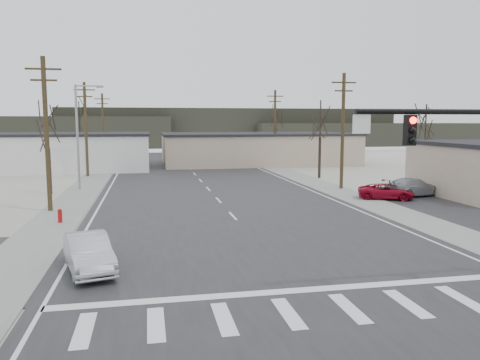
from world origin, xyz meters
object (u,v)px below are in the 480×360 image
object	(u,v)px
fire_hydrant	(60,216)
car_far_b	(171,152)
sedan_crossing	(88,252)
car_far_a	(177,162)
car_parked_red	(386,192)
car_parked_silver	(413,187)

from	to	relation	value
fire_hydrant	car_far_b	bearing A→B (deg)	80.27
sedan_crossing	car_far_a	bearing A→B (deg)	66.83
car_far_a	car_parked_red	world-z (taller)	car_far_a
car_parked_silver	car_far_b	bearing A→B (deg)	4.53
sedan_crossing	car_far_b	world-z (taller)	car_far_b
fire_hydrant	car_parked_red	size ratio (longest dim) A/B	0.21
fire_hydrant	car_far_a	bearing A→B (deg)	74.66
car_far_a	car_parked_red	distance (m)	31.17
car_far_a	fire_hydrant	bearing A→B (deg)	53.64
car_far_b	car_parked_silver	size ratio (longest dim) A/B	0.90
fire_hydrant	car_far_b	size ratio (longest dim) A/B	0.20
car_far_b	car_parked_red	world-z (taller)	car_far_b
car_parked_red	car_parked_silver	bearing A→B (deg)	-49.65
fire_hydrant	car_far_b	world-z (taller)	car_far_b
sedan_crossing	car_parked_red	bearing A→B (deg)	19.12
car_far_b	sedan_crossing	bearing A→B (deg)	-104.55
car_parked_red	sedan_crossing	bearing A→B (deg)	145.99
car_far_b	car_parked_silver	world-z (taller)	car_far_b
car_far_b	car_parked_silver	distance (m)	49.73
car_parked_silver	car_far_a	bearing A→B (deg)	16.93
car_parked_silver	fire_hydrant	bearing A→B (deg)	86.01
sedan_crossing	car_far_b	xyz separation A→B (m)	(6.19, 61.30, 0.04)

